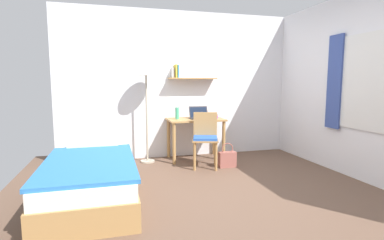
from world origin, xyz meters
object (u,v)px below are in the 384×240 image
at_px(bed, 91,178).
at_px(standing_lamp, 146,74).
at_px(desk, 195,126).
at_px(laptop, 199,115).
at_px(handbag, 227,159).
at_px(desk_chair, 205,137).
at_px(book_stack, 211,116).
at_px(water_bottle, 177,113).

height_order(bed, standing_lamp, standing_lamp).
distance_m(desk, laptop, 0.20).
bearing_deg(desk, handbag, -61.81).
relative_size(standing_lamp, laptop, 4.93).
xyz_separation_m(bed, desk, (1.67, 1.43, 0.34)).
bearing_deg(desk_chair, bed, -151.68).
relative_size(laptop, handbag, 0.87).
relative_size(laptop, book_stack, 1.44).
bearing_deg(book_stack, desk_chair, -118.08).
xyz_separation_m(standing_lamp, water_bottle, (0.52, -0.01, -0.67)).
height_order(desk_chair, book_stack, desk_chair).
relative_size(desk, desk_chair, 1.11).
bearing_deg(book_stack, laptop, -173.02).
height_order(water_bottle, book_stack, water_bottle).
bearing_deg(handbag, book_stack, 93.40).
height_order(bed, water_bottle, water_bottle).
relative_size(desk, standing_lamp, 0.58).
height_order(bed, handbag, bed).
bearing_deg(book_stack, handbag, -86.60).
bearing_deg(book_stack, bed, -143.64).
height_order(desk_chair, water_bottle, water_bottle).
relative_size(bed, standing_lamp, 1.17).
xyz_separation_m(bed, desk_chair, (1.69, 0.91, 0.25)).
relative_size(desk, water_bottle, 4.76).
distance_m(bed, water_bottle, 2.05).
bearing_deg(book_stack, water_bottle, -178.09).
height_order(bed, desk_chair, desk_chair).
distance_m(bed, standing_lamp, 2.08).
relative_size(standing_lamp, water_bottle, 8.27).
bearing_deg(water_bottle, laptop, -1.21).
height_order(desk_chair, standing_lamp, standing_lamp).
relative_size(desk_chair, standing_lamp, 0.52).
bearing_deg(standing_lamp, handbag, -28.99).
height_order(desk_chair, handbag, desk_chair).
bearing_deg(standing_lamp, desk, -1.16).
distance_m(bed, book_stack, 2.51).
relative_size(standing_lamp, book_stack, 7.08).
distance_m(desk, water_bottle, 0.40).
xyz_separation_m(water_bottle, handbag, (0.67, -0.65, -0.68)).
distance_m(bed, handbag, 2.17).
bearing_deg(desk_chair, handbag, -20.23).
bearing_deg(standing_lamp, desk_chair, -32.05).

